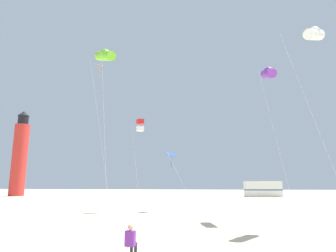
{
  "coord_description": "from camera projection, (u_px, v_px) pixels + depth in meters",
  "views": [
    {
      "loc": [
        3.14,
        -6.32,
        2.62
      ],
      "look_at": [
        1.61,
        8.51,
        5.51
      ],
      "focal_mm": 30.98,
      "sensor_mm": 36.0,
      "label": 1
    }
  ],
  "objects": [
    {
      "name": "kite_tube_lime",
      "position": [
        105.0,
        55.0,
        21.48
      ],
      "size": [
        2.21,
        2.3,
        12.56
      ],
      "color": "silver",
      "rests_on": "ground"
    },
    {
      "name": "kite_flyer_standing",
      "position": [
        131.0,
        240.0,
        10.2
      ],
      "size": [
        0.38,
        0.54,
        1.16
      ],
      "rotation": [
        0.0,
        0.0,
        2.98
      ],
      "color": "#722D99",
      "rests_on": "ground"
    },
    {
      "name": "kite_diamond_blue",
      "position": [
        172.0,
        156.0,
        27.41
      ],
      "size": [
        2.84,
        2.84,
        5.41
      ],
      "color": "silver",
      "rests_on": "ground"
    },
    {
      "name": "lighthouse_distant",
      "position": [
        20.0,
        155.0,
        57.11
      ],
      "size": [
        2.8,
        2.8,
        16.8
      ],
      "color": "red",
      "rests_on": "ground"
    },
    {
      "name": "kite_tube_white",
      "position": [
        314.0,
        34.0,
        18.8
      ],
      "size": [
        3.27,
        3.42,
        12.77
      ],
      "color": "silver",
      "rests_on": "ground"
    },
    {
      "name": "rv_van_white",
      "position": [
        263.0,
        189.0,
        52.6
      ],
      "size": [
        6.51,
        2.54,
        2.8
      ],
      "rotation": [
        0.0,
        0.0,
        0.03
      ],
      "color": "white",
      "rests_on": "ground"
    },
    {
      "name": "kite_box_scarlet",
      "position": [
        140.0,
        125.0,
        28.04
      ],
      "size": [
        1.16,
        1.16,
        8.62
      ],
      "color": "silver",
      "rests_on": "ground"
    },
    {
      "name": "kite_diamond_orange",
      "position": [
        100.0,
        72.0,
        27.8
      ],
      "size": [
        2.34,
        2.34,
        13.99
      ],
      "color": "silver",
      "rests_on": "ground"
    },
    {
      "name": "kite_tube_violet",
      "position": [
        268.0,
        73.0,
        22.63
      ],
      "size": [
        1.97,
        2.5,
        11.7
      ],
      "color": "silver",
      "rests_on": "ground"
    }
  ]
}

